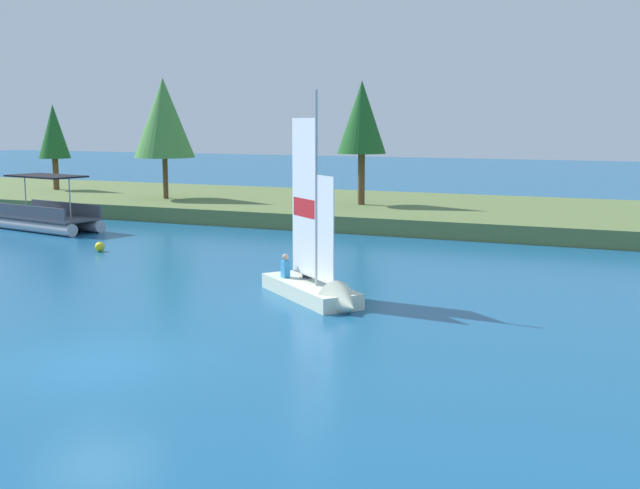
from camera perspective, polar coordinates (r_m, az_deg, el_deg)
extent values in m
plane|color=#195684|center=(18.35, -15.88, -8.22)|extent=(200.00, 200.00, 0.00)
cube|color=#5B703D|center=(43.41, 8.29, 2.30)|extent=(80.00, 14.03, 0.81)
cylinder|color=brown|center=(55.31, -18.42, 4.82)|extent=(0.38, 0.38, 2.06)
cone|color=#1E5B23|center=(55.20, -18.56, 7.70)|extent=(2.04, 2.04, 3.50)
cylinder|color=brown|center=(47.21, -11.03, 4.70)|extent=(0.29, 0.29, 2.39)
cone|color=#47893D|center=(47.10, -11.15, 8.91)|extent=(3.49, 3.49, 4.54)
cylinder|color=brown|center=(43.04, 2.98, 4.71)|extent=(0.38, 0.38, 2.76)
cone|color=#1E5B23|center=(42.93, 3.02, 9.12)|extent=(2.62, 2.62, 3.87)
cube|color=silver|center=(23.98, -0.72, -3.32)|extent=(4.13, 3.71, 0.45)
cone|color=silver|center=(22.14, 1.75, -4.35)|extent=(1.58, 1.59, 1.19)
cylinder|color=#B7B7BC|center=(23.14, -0.26, 3.97)|extent=(0.08, 0.08, 5.71)
cube|color=white|center=(23.88, -1.13, 3.46)|extent=(1.25, 1.03, 4.67)
cube|color=red|center=(23.91, -1.13, 2.65)|extent=(1.13, 0.93, 0.56)
cube|color=white|center=(22.75, 0.41, 1.06)|extent=(0.78, 0.64, 3.09)
cylinder|color=#B7B7BC|center=(24.21, -1.12, -2.12)|extent=(1.27, 1.05, 0.06)
cube|color=#338CCC|center=(24.76, -2.50, -1.77)|extent=(0.34, 0.33, 0.54)
sphere|color=tan|center=(24.69, -2.51, -0.90)|extent=(0.20, 0.20, 0.20)
cube|color=#26262D|center=(24.69, -0.94, -1.76)|extent=(0.34, 0.33, 0.56)
sphere|color=tan|center=(24.62, -0.94, -0.86)|extent=(0.20, 0.20, 0.20)
cylinder|color=#B2B2B7|center=(41.45, -17.98, 1.51)|extent=(5.74, 1.72, 0.60)
cylinder|color=#B2B2B7|center=(40.49, -19.82, 1.25)|extent=(5.74, 1.72, 0.60)
cube|color=#474C56|center=(40.93, -18.92, 1.87)|extent=(5.84, 3.28, 0.10)
cube|color=#474C56|center=(41.50, -17.80, 2.50)|extent=(5.19, 1.14, 0.60)
cube|color=#474C56|center=(40.30, -20.11, 2.21)|extent=(5.19, 1.14, 0.60)
cylinder|color=#B2B2B7|center=(39.45, -17.50, 3.16)|extent=(0.06, 0.06, 1.91)
cylinder|color=#B2B2B7|center=(42.22, -20.37, 3.37)|extent=(0.06, 0.06, 1.91)
cube|color=black|center=(40.75, -19.06, 4.66)|extent=(4.22, 2.74, 0.08)
sphere|color=yellow|center=(33.67, -15.51, -0.16)|extent=(0.40, 0.40, 0.40)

